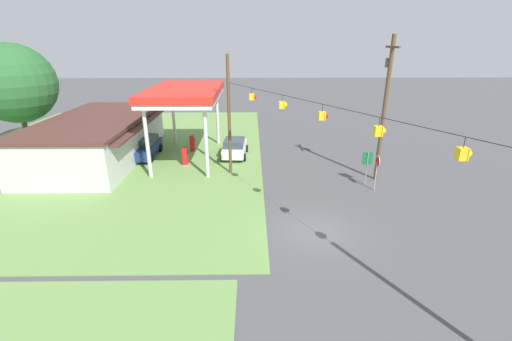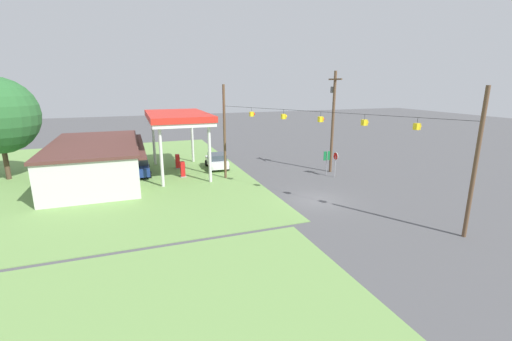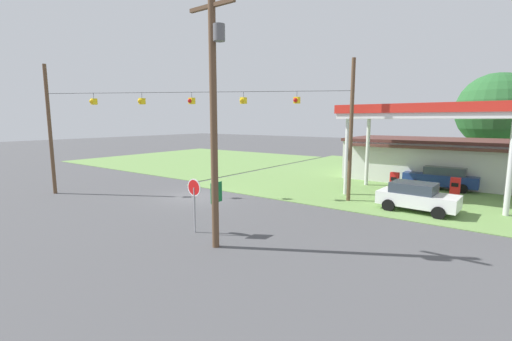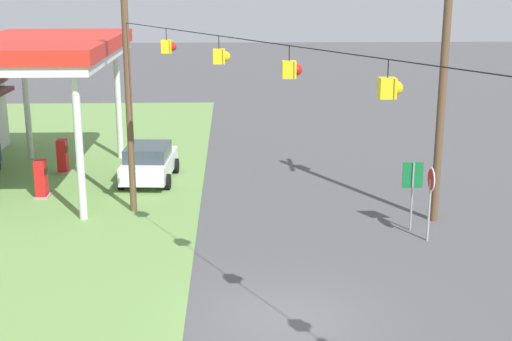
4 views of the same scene
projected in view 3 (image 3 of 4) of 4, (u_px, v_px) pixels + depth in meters
The scene contains 14 objects.
ground_plane at pixel (194, 197), 22.94m from camera, with size 160.00×160.00×0.00m, color #4C4C4F.
grass_verge_station_corner at pixel (469, 183), 27.71m from camera, with size 36.00×28.00×0.04m, color #6B934C.
grass_verge_opposite_corner at pixel (199, 159), 45.06m from camera, with size 24.00×24.00×0.04m, color #6B934C.
gas_station_canopy at pixel (428, 113), 21.89m from camera, with size 10.38×5.67×6.09m.
gas_station_store at pixel (446, 160), 28.47m from camera, with size 15.35×8.17×3.56m.
fuel_pump_near at pixel (394, 184), 23.67m from camera, with size 0.71×0.56×1.54m.
fuel_pump_far at pixel (455, 190), 21.52m from camera, with size 0.71×0.56×1.54m.
car_at_pumps_front at pixel (416, 197), 19.20m from camera, with size 4.23×2.30×1.63m.
car_at_pumps_rear at pixel (442, 177), 25.42m from camera, with size 4.98×2.14×1.71m.
stop_sign_roadside at pixel (194, 194), 15.46m from camera, with size 0.80×0.08×2.50m.
route_sign at pixel (216, 198), 15.12m from camera, with size 0.10×0.70×2.40m.
utility_pole_main at pixel (214, 106), 13.09m from camera, with size 2.20×0.44×10.08m.
signal_span_gantry at pixel (192, 124), 22.21m from camera, with size 17.75×10.24×8.83m.
tree_behind_station at pixel (496, 110), 32.54m from camera, with size 6.99×6.99×9.55m.
Camera 3 is at (16.62, -15.62, 5.11)m, focal length 24.00 mm.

